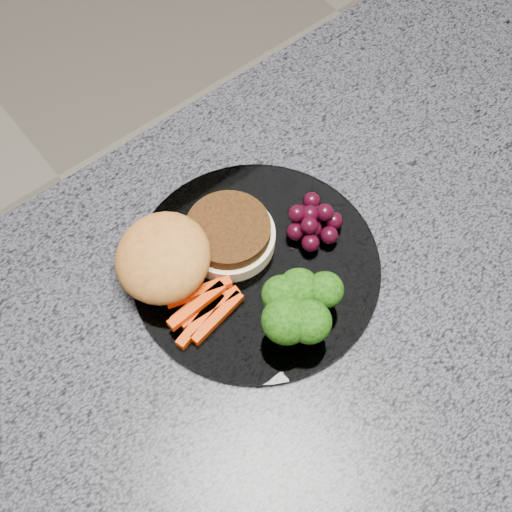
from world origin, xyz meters
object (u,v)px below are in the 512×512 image
Objects in this scene: burger at (187,251)px; island_cabinet at (316,416)px; plate at (256,267)px; grape_bunch at (313,221)px.

island_cabinet is at bearing -50.24° from burger.
island_cabinet is 6.76× the size of burger.
grape_bunch reaches higher than plate.
grape_bunch is at bearing 81.10° from island_cabinet.
island_cabinet is at bearing -98.90° from grape_bunch.
grape_bunch reaches higher than island_cabinet.
burger is at bearing 158.99° from grape_bunch.
grape_bunch is at bearing -24.50° from burger.
island_cabinet is 0.50m from grape_bunch.
plate is at bearing -45.42° from burger.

